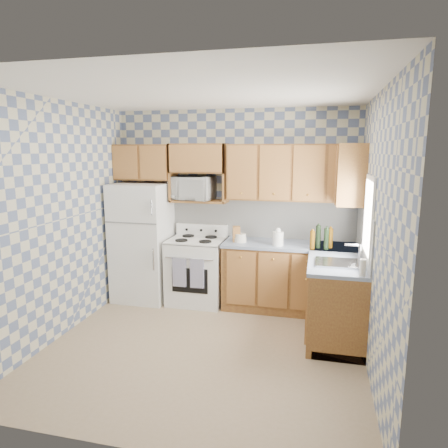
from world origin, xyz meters
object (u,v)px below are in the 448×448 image
(stove_body, at_px, (197,271))
(electric_kettle, at_px, (278,239))
(refrigerator, at_px, (143,242))
(microwave, at_px, (193,188))

(stove_body, bearing_deg, electric_kettle, -6.37)
(refrigerator, xyz_separation_m, electric_kettle, (1.95, -0.10, 0.17))
(microwave, bearing_deg, electric_kettle, -7.78)
(refrigerator, bearing_deg, stove_body, 1.78)
(refrigerator, bearing_deg, electric_kettle, -3.02)
(microwave, xyz_separation_m, electric_kettle, (1.25, -0.31, -0.60))
(stove_body, bearing_deg, microwave, 120.15)
(microwave, height_order, electric_kettle, microwave)
(stove_body, xyz_separation_m, microwave, (-0.10, 0.18, 1.16))
(electric_kettle, bearing_deg, stove_body, 173.63)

